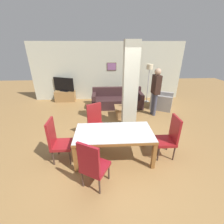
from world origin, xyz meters
TOP-DOWN VIEW (x-y plane):
  - ground_plane at (0.00, 0.00)m, footprint 18.00×18.00m
  - back_wall at (0.00, 4.43)m, footprint 7.20×0.09m
  - divider_pillar at (0.58, 1.41)m, footprint 0.43×0.35m
  - dining_table at (0.00, 0.00)m, footprint 1.81×0.92m
  - dining_chair_head_right at (1.33, 0.00)m, footprint 0.46×0.46m
  - dining_chair_far_left at (-0.45, 0.86)m, footprint 0.62×0.62m
  - dining_chair_near_left at (-0.45, -0.82)m, footprint 0.62×0.62m
  - dining_chair_head_left at (-1.31, 0.00)m, footprint 0.46×0.46m
  - sofa at (0.38, 3.30)m, footprint 2.19×0.86m
  - armchair at (2.26, 3.05)m, footprint 1.13×1.12m
  - coffee_table at (0.53, 2.26)m, footprint 0.67×0.59m
  - bottle at (0.50, 2.35)m, footprint 0.07×0.07m
  - tv_stand at (-2.09, 4.15)m, footprint 0.95×0.40m
  - tv_screen at (-2.09, 4.15)m, footprint 0.99×0.44m
  - floor_lamp at (1.87, 3.84)m, footprint 0.28×0.28m
  - standing_person at (1.74, 2.40)m, footprint 0.26×0.40m

SIDE VIEW (x-z plane):
  - ground_plane at x=0.00m, z-range 0.00..0.00m
  - coffee_table at x=0.53m, z-range 0.01..0.41m
  - tv_stand at x=-2.09m, z-range 0.00..0.51m
  - sofa at x=0.38m, z-range -0.13..0.69m
  - armchair at x=2.26m, z-range -0.13..0.72m
  - bottle at x=0.50m, z-range 0.38..0.62m
  - dining_chair_head_right at x=1.33m, z-range 0.02..1.09m
  - dining_chair_far_left at x=-0.45m, z-range 0.02..1.09m
  - dining_chair_near_left at x=-0.45m, z-range 0.02..1.09m
  - dining_chair_head_left at x=-1.31m, z-range 0.02..1.09m
  - dining_table at x=0.00m, z-range 0.23..0.96m
  - tv_screen at x=-2.09m, z-range 0.50..1.15m
  - standing_person at x=1.74m, z-range 0.15..1.95m
  - divider_pillar at x=0.58m, z-range 0.00..2.70m
  - back_wall at x=0.00m, z-range 0.00..2.70m
  - floor_lamp at x=1.87m, z-range 0.59..2.35m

